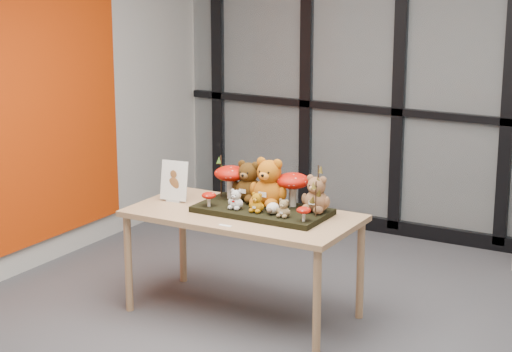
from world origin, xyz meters
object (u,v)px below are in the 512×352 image
Objects in this scene: bear_small_yellow at (257,201)px; mushroom_front_right at (304,213)px; diorama_tray at (262,211)px; bear_white_bow at (236,198)px; bear_beige_small at (284,207)px; mushroom_front_left at (209,199)px; sign_holder at (174,183)px; mushroom_back_left at (231,180)px; bear_tan_back at (317,192)px; display_table at (243,223)px; mushroom_back_right at (293,188)px; bear_pooh_yellow at (269,180)px; plush_cream_hedgehog at (273,208)px; bear_brown_medium at (249,179)px.

mushroom_front_right is (0.35, -0.03, -0.02)m from bear_small_yellow.
diorama_tray is 0.19m from bear_white_bow.
mushroom_front_left is (-0.54, -0.03, -0.01)m from bear_beige_small.
diorama_tray is 0.67m from sign_holder.
sign_holder is (-0.36, -0.15, -0.03)m from mushroom_back_left.
bear_tan_back is 0.38m from bear_small_yellow.
display_table is 0.51m from mushroom_front_right.
mushroom_back_right is at bearing 59.99° from bear_small_yellow.
bear_pooh_yellow is 0.33m from bear_tan_back.
mushroom_back_right reaches higher than diorama_tray.
mushroom_back_left is 0.46m from mushroom_back_right.
bear_beige_small is (0.20, -0.01, -0.01)m from bear_small_yellow.
bear_tan_back is 0.70m from mushroom_front_left.
diorama_tray is at bearing 159.91° from mushroom_front_right.
bear_pooh_yellow is at bearing 125.28° from plush_cream_hedgehog.
bear_pooh_yellow reaches higher than plush_cream_hedgehog.
bear_brown_medium is at bearing 58.55° from mushroom_front_left.
diorama_tray is 0.40m from mushroom_front_right.
bear_pooh_yellow reaches higher than bear_beige_small.
mushroom_back_right is (-0.07, 0.25, 0.06)m from bear_beige_small.
plush_cream_hedgehog is at bearing -10.97° from sign_holder.
display_table is 18.41× the size of plush_cream_hedgehog.
bear_small_yellow is at bearing 1.78° from bear_white_bow.
bear_pooh_yellow is at bearing -12.96° from bear_brown_medium.
display_table is at bearing 170.74° from mushroom_front_right.
bear_tan_back is 1.85× the size of bear_small_yellow.
bear_beige_small is at bearing -30.47° from bear_brown_medium.
bear_small_yellow is (0.18, -0.21, -0.08)m from bear_brown_medium.
bear_beige_small is 1.57× the size of plush_cream_hedgehog.
mushroom_back_left is at bearing 160.48° from diorama_tray.
bear_white_bow is (-0.47, -0.21, -0.06)m from bear_tan_back.
bear_white_bow is 1.44× the size of mushroom_front_right.
bear_tan_back is (0.34, 0.10, 0.15)m from diorama_tray.
mushroom_back_right is at bearing 40.46° from diorama_tray.
bear_beige_small is 1.22× the size of mushroom_front_left.
mushroom_back_right is at bearing 170.41° from bear_tan_back.
mushroom_front_left is at bearing -173.39° from bear_small_yellow.
bear_pooh_yellow is (0.01, 0.07, 0.19)m from diorama_tray.
plush_cream_hedgehog is 0.48m from mushroom_back_left.
bear_brown_medium is 2.06× the size of bear_white_bow.
bear_beige_small is (-0.12, -0.22, -0.07)m from bear_tan_back.
diorama_tray is at bearing 24.16° from mushroom_front_left.
bear_small_yellow is 0.34m from mushroom_front_left.
bear_small_yellow reaches higher than mushroom_front_right.
bear_pooh_yellow reaches higher than bear_tan_back.
bear_beige_small is at bearing -1.71° from bear_white_bow.
mushroom_back_right is (0.45, 0.03, 0.00)m from mushroom_back_left.
bear_small_yellow reaches higher than mushroom_front_left.
bear_small_yellow is 0.15m from bear_white_bow.
display_table is at bearing -161.04° from bear_tan_back.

